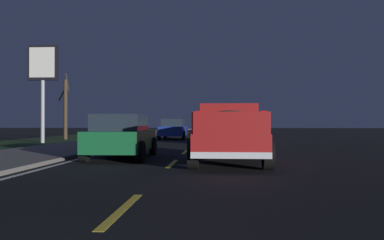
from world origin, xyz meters
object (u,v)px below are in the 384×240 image
(sedan_blue, at_px, (174,129))
(gas_price_sign, at_px, (43,70))
(sedan_green, at_px, (122,136))
(sedan_tan, at_px, (226,130))
(pickup_truck, at_px, (229,131))
(bare_tree_far, at_px, (65,107))
(sedan_red, at_px, (220,128))

(sedan_blue, bearing_deg, gas_price_sign, 130.79)
(sedan_green, bearing_deg, sedan_tan, -19.98)
(pickup_truck, bearing_deg, bare_tree_far, 34.44)
(sedan_green, bearing_deg, gas_price_sign, 35.54)
(sedan_tan, distance_m, bare_tree_far, 13.13)
(sedan_red, bearing_deg, sedan_green, 170.82)
(sedan_blue, bearing_deg, sedan_tan, -147.53)
(sedan_red, distance_m, sedan_blue, 6.58)
(gas_price_sign, bearing_deg, sedan_red, -42.80)
(sedan_tan, xyz_separation_m, bare_tree_far, (5.02, 12.01, 1.64))
(sedan_green, xyz_separation_m, sedan_red, (22.48, -3.63, 0.00))
(pickup_truck, distance_m, bare_tree_far, 20.94)
(sedan_green, height_order, sedan_red, same)
(pickup_truck, height_order, sedan_green, pickup_truck)
(sedan_red, xyz_separation_m, sedan_tan, (-11.64, -0.30, 0.00))
(sedan_tan, relative_size, bare_tree_far, 0.88)
(sedan_green, relative_size, sedan_blue, 1.00)
(sedan_green, distance_m, sedan_red, 22.77)
(sedan_red, relative_size, sedan_tan, 1.00)
(sedan_green, distance_m, sedan_blue, 16.96)
(sedan_green, relative_size, sedan_tan, 1.01)
(sedan_green, bearing_deg, bare_tree_far, 27.00)
(sedan_green, relative_size, bare_tree_far, 0.89)
(gas_price_sign, xyz_separation_m, bare_tree_far, (5.38, 0.60, -2.12))
(sedan_green, height_order, sedan_tan, same)
(sedan_green, relative_size, sedan_red, 1.01)
(pickup_truck, relative_size, bare_tree_far, 1.09)
(pickup_truck, xyz_separation_m, sedan_blue, (18.34, 3.70, -0.20))
(sedan_green, xyz_separation_m, gas_price_sign, (10.47, 7.48, 3.76))
(sedan_tan, relative_size, sedan_blue, 0.99)
(pickup_truck, xyz_separation_m, bare_tree_far, (17.23, 11.82, 1.44))
(sedan_tan, bearing_deg, sedan_blue, 32.47)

